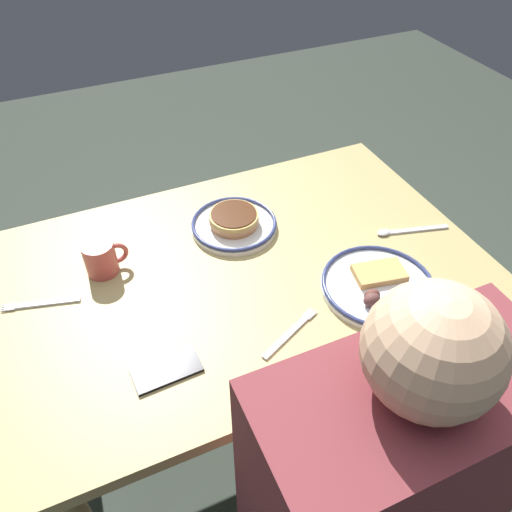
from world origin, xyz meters
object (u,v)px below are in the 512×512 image
(plate_near_main, at_px, (234,223))
(fork_near, at_px, (290,333))
(plate_center_pancakes, at_px, (378,285))
(tea_spoon, at_px, (403,231))
(cell_phone, at_px, (167,370))
(coffee_mug, at_px, (101,257))
(fork_far, at_px, (41,304))

(plate_near_main, height_order, fork_near, plate_near_main)
(plate_center_pancakes, relative_size, tea_spoon, 1.38)
(fork_near, bearing_deg, tea_spoon, -156.49)
(cell_phone, bearing_deg, plate_center_pancakes, 179.78)
(coffee_mug, height_order, fork_far, coffee_mug)
(plate_center_pancakes, height_order, cell_phone, plate_center_pancakes)
(cell_phone, relative_size, fork_near, 0.83)
(plate_near_main, height_order, plate_center_pancakes, plate_near_main)
(fork_near, xyz_separation_m, tea_spoon, (-0.45, -0.19, 0.00))
(plate_near_main, relative_size, plate_center_pancakes, 0.86)
(plate_center_pancakes, height_order, fork_far, plate_center_pancakes)
(fork_near, xyz_separation_m, fork_far, (0.51, -0.32, 0.00))
(plate_near_main, distance_m, plate_center_pancakes, 0.43)
(plate_center_pancakes, relative_size, fork_far, 1.54)
(coffee_mug, xyz_separation_m, fork_far, (0.16, 0.06, -0.04))
(cell_phone, bearing_deg, plate_near_main, -131.44)
(coffee_mug, relative_size, tea_spoon, 0.55)
(plate_near_main, relative_size, fork_far, 1.33)
(coffee_mug, bearing_deg, fork_near, 132.45)
(fork_far, xyz_separation_m, tea_spoon, (-0.95, 0.13, 0.00))
(plate_near_main, height_order, coffee_mug, coffee_mug)
(plate_near_main, bearing_deg, fork_far, 8.50)
(plate_center_pancakes, height_order, coffee_mug, coffee_mug)
(coffee_mug, bearing_deg, plate_center_pancakes, 150.72)
(plate_center_pancakes, bearing_deg, cell_phone, 2.27)
(fork_near, height_order, tea_spoon, tea_spoon)
(coffee_mug, relative_size, fork_near, 0.65)
(plate_center_pancakes, bearing_deg, fork_far, -20.20)
(coffee_mug, bearing_deg, tea_spoon, 167.08)
(plate_near_main, distance_m, fork_far, 0.54)
(coffee_mug, xyz_separation_m, fork_near, (-0.34, 0.38, -0.04))
(tea_spoon, bearing_deg, plate_center_pancakes, 39.65)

